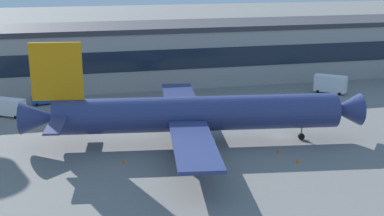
{
  "coord_description": "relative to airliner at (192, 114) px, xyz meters",
  "views": [
    {
      "loc": [
        -35.75,
        -79.65,
        29.14
      ],
      "look_at": [
        -14.78,
        4.78,
        5.0
      ],
      "focal_mm": 48.94,
      "sensor_mm": 36.0,
      "label": 1
    }
  ],
  "objects": [
    {
      "name": "traffic_cone_3",
      "position": [
        0.36,
        -7.23,
        -4.75
      ],
      "size": [
        0.55,
        0.55,
        0.68
      ],
      "primitive_type": "cone",
      "color": "#F2590C",
      "rests_on": "ground_plane"
    },
    {
      "name": "traffic_cone_0",
      "position": [
        13.33,
        -12.54,
        -4.73
      ],
      "size": [
        0.57,
        0.57,
        0.72
      ],
      "primitive_type": "cone",
      "color": "#F2590C",
      "rests_on": "ground_plane"
    },
    {
      "name": "ground_plane",
      "position": [
        15.66,
        -0.91,
        -5.09
      ],
      "size": [
        600.0,
        600.0,
        0.0
      ],
      "primitive_type": "plane",
      "color": "slate"
    },
    {
      "name": "catering_truck",
      "position": [
        39.4,
        26.42,
        -2.8
      ],
      "size": [
        7.08,
        6.77,
        4.15
      ],
      "color": "white",
      "rests_on": "ground_plane"
    },
    {
      "name": "terminal_building",
      "position": [
        15.66,
        47.79,
        2.23
      ],
      "size": [
        176.22,
        20.15,
        14.6
      ],
      "color": "#9E9993",
      "rests_on": "ground_plane"
    },
    {
      "name": "traffic_cone_2",
      "position": [
        -12.39,
        -6.41,
        -4.75
      ],
      "size": [
        0.55,
        0.55,
        0.68
      ],
      "primitive_type": "cone",
      "color": "#F2590C",
      "rests_on": "ground_plane"
    },
    {
      "name": "traffic_cone_1",
      "position": [
        12.08,
        -7.95,
        -4.78
      ],
      "size": [
        0.51,
        0.51,
        0.63
      ],
      "primitive_type": "cone",
      "color": "#F2590C",
      "rests_on": "ground_plane"
    },
    {
      "name": "airliner",
      "position": [
        0.0,
        0.0,
        0.0
      ],
      "size": [
        56.64,
        48.37,
        17.27
      ],
      "color": "navy",
      "rests_on": "ground_plane"
    },
    {
      "name": "stair_truck",
      "position": [
        -31.03,
        24.02,
        -3.11
      ],
      "size": [
        6.29,
        5.42,
        3.55
      ],
      "color": "white",
      "rests_on": "ground_plane"
    },
    {
      "name": "pushback_tractor",
      "position": [
        -24.74,
        32.05,
        -4.04
      ],
      "size": [
        5.24,
        3.54,
        1.75
      ],
      "color": "#2651A5",
      "rests_on": "ground_plane"
    }
  ]
}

